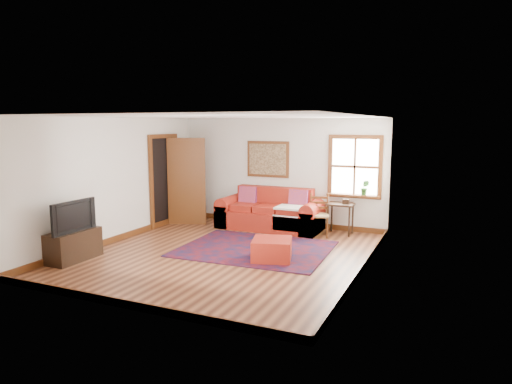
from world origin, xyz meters
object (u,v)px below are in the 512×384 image
at_px(red_leather_sofa, 271,215).
at_px(media_cabinet, 74,245).
at_px(red_ottoman, 272,250).
at_px(ladder_back_chair, 319,213).
at_px(side_table, 341,209).

distance_m(red_leather_sofa, media_cabinet, 4.31).
distance_m(red_ottoman, media_cabinet, 3.48).
bearing_deg(ladder_back_chair, side_table, 34.85).
bearing_deg(red_leather_sofa, ladder_back_chair, -8.99).
relative_size(red_leather_sofa, side_table, 3.47).
height_order(red_leather_sofa, red_ottoman, red_leather_sofa).
height_order(red_leather_sofa, ladder_back_chair, red_leather_sofa).
relative_size(side_table, media_cabinet, 0.71).
bearing_deg(side_table, ladder_back_chair, -145.15).
height_order(red_ottoman, media_cabinet, media_cabinet).
distance_m(side_table, ladder_back_chair, 0.49).
bearing_deg(red_ottoman, media_cabinet, -172.84).
distance_m(ladder_back_chair, media_cabinet, 4.90).
bearing_deg(red_ottoman, red_leather_sofa, 96.03).
bearing_deg(media_cabinet, red_leather_sofa, 59.05).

